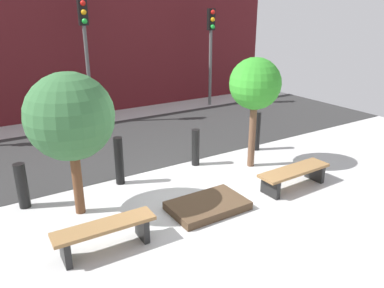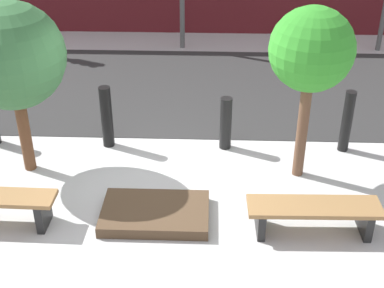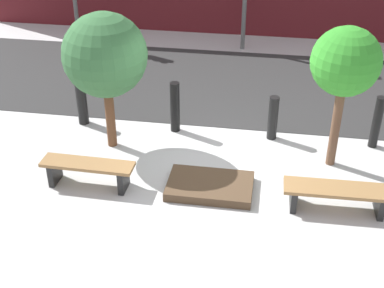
{
  "view_description": "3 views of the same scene",
  "coord_description": "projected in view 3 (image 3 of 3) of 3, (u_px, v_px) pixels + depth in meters",
  "views": [
    {
      "loc": [
        -3.63,
        -5.73,
        3.64
      ],
      "look_at": [
        0.02,
        0.09,
        1.15
      ],
      "focal_mm": 35.0,
      "sensor_mm": 36.0,
      "label": 1
    },
    {
      "loc": [
        0.73,
        -6.36,
        4.56
      ],
      "look_at": [
        0.49,
        -0.15,
        0.98
      ],
      "focal_mm": 50.0,
      "sensor_mm": 36.0,
      "label": 2
    },
    {
      "loc": [
        0.91,
        -8.0,
        5.44
      ],
      "look_at": [
        -0.31,
        -0.56,
        0.92
      ],
      "focal_mm": 50.0,
      "sensor_mm": 36.0,
      "label": 3
    }
  ],
  "objects": [
    {
      "name": "tree_behind_right_bench",
      "position": [
        346.0,
        63.0,
        8.96
      ],
      "size": [
        1.19,
        1.19,
        2.63
      ],
      "color": "brown",
      "rests_on": "ground"
    },
    {
      "name": "ground_plane",
      "position": [
        214.0,
        173.0,
        9.69
      ],
      "size": [
        18.0,
        18.0,
        0.0
      ],
      "primitive_type": "plane",
      "color": "#B6B6B6"
    },
    {
      "name": "bollard_left",
      "position": [
        175.0,
        107.0,
        10.79
      ],
      "size": [
        0.19,
        0.19,
        1.07
      ],
      "primitive_type": "cylinder",
      "color": "black",
      "rests_on": "ground"
    },
    {
      "name": "bench_right",
      "position": [
        337.0,
        194.0,
        8.64
      ],
      "size": [
        1.74,
        0.51,
        0.43
      ],
      "rotation": [
        0.0,
        0.0,
        0.02
      ],
      "color": "black",
      "rests_on": "ground"
    },
    {
      "name": "planter_bed",
      "position": [
        210.0,
        186.0,
        9.22
      ],
      "size": [
        1.47,
        0.94,
        0.16
      ],
      "primitive_type": "cube",
      "color": "#493625",
      "rests_on": "ground"
    },
    {
      "name": "tree_behind_left_bench",
      "position": [
        105.0,
        56.0,
        9.61
      ],
      "size": [
        1.55,
        1.55,
        2.66
      ],
      "color": "brown",
      "rests_on": "ground"
    },
    {
      "name": "bollard_far_left",
      "position": [
        82.0,
        104.0,
        11.11
      ],
      "size": [
        0.22,
        0.22,
        0.91
      ],
      "primitive_type": "cylinder",
      "color": "black",
      "rests_on": "ground"
    },
    {
      "name": "road_strip",
      "position": [
        234.0,
        85.0,
        12.99
      ],
      "size": [
        18.0,
        4.37,
        0.01
      ],
      "primitive_type": "cube",
      "color": "#2D2D2D",
      "rests_on": "ground"
    },
    {
      "name": "bollard_right",
      "position": [
        377.0,
        122.0,
        10.25
      ],
      "size": [
        0.17,
        0.17,
        1.06
      ],
      "primitive_type": "cylinder",
      "color": "black",
      "rests_on": "ground"
    },
    {
      "name": "bollard_center",
      "position": [
        273.0,
        118.0,
        10.56
      ],
      "size": [
        0.19,
        0.19,
        0.91
      ],
      "primitive_type": "cylinder",
      "color": "black",
      "rests_on": "ground"
    },
    {
      "name": "bench_left",
      "position": [
        88.0,
        169.0,
        9.21
      ],
      "size": [
        1.62,
        0.44,
        0.47
      ],
      "rotation": [
        0.0,
        0.0,
        -0.02
      ],
      "color": "black",
      "rests_on": "ground"
    }
  ]
}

